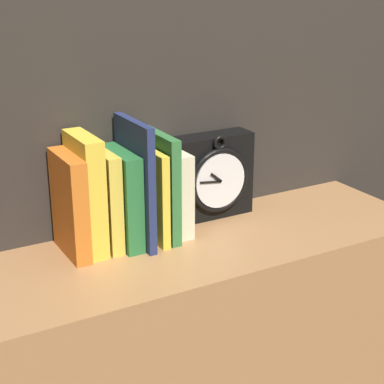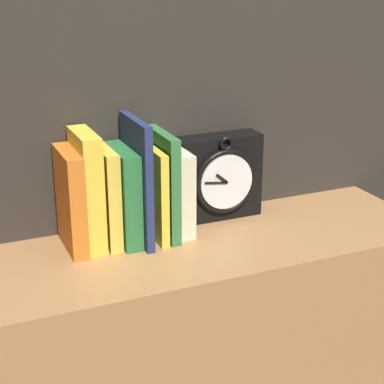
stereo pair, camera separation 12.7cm
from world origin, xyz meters
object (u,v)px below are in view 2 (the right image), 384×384
at_px(clock, 220,177).
at_px(book_slot3_green, 123,195).
at_px(book_slot5_green, 141,184).
at_px(book_slot8_cream, 177,190).
at_px(book_slot7_green, 163,184).
at_px(book_slot6_yellow, 153,192).
at_px(book_slot1_yellow, 87,190).
at_px(book_slot0_orange, 71,201).
at_px(book_slot4_navy, 137,181).
at_px(book_slot2_yellow, 106,196).

bearing_deg(clock, book_slot3_green, -171.58).
bearing_deg(book_slot5_green, book_slot8_cream, -7.20).
xyz_separation_m(book_slot3_green, book_slot5_green, (0.04, 0.02, 0.01)).
xyz_separation_m(book_slot5_green, book_slot7_green, (0.04, -0.02, 0.00)).
bearing_deg(book_slot7_green, book_slot8_cream, 14.73).
bearing_deg(book_slot6_yellow, book_slot5_green, 134.06).
height_order(book_slot1_yellow, book_slot8_cream, book_slot1_yellow).
relative_size(book_slot0_orange, book_slot8_cream, 1.13).
bearing_deg(book_slot8_cream, clock, 14.00).
bearing_deg(book_slot6_yellow, clock, 12.41).
height_order(book_slot0_orange, book_slot5_green, book_slot5_green).
bearing_deg(book_slot1_yellow, book_slot8_cream, 0.05).
relative_size(book_slot6_yellow, book_slot8_cream, 1.08).
height_order(book_slot1_yellow, book_slot5_green, book_slot1_yellow).
distance_m(book_slot0_orange, book_slot4_navy, 0.14).
xyz_separation_m(book_slot0_orange, book_slot5_green, (0.15, 0.01, 0.01)).
bearing_deg(book_slot0_orange, book_slot5_green, 4.89).
bearing_deg(book_slot1_yellow, book_slot6_yellow, -3.83).
relative_size(book_slot0_orange, book_slot3_green, 1.04).
relative_size(book_slot0_orange, book_slot5_green, 0.92).
height_order(book_slot4_navy, book_slot8_cream, book_slot4_navy).
height_order(clock, book_slot5_green, book_slot5_green).
height_order(book_slot4_navy, book_slot5_green, book_slot4_navy).
height_order(book_slot2_yellow, book_slot4_navy, book_slot4_navy).
xyz_separation_m(book_slot4_navy, book_slot8_cream, (0.09, 0.01, -0.04)).
xyz_separation_m(book_slot0_orange, book_slot2_yellow, (0.07, 0.00, -0.00)).
bearing_deg(book_slot7_green, book_slot0_orange, 178.47).
bearing_deg(clock, book_slot6_yellow, -167.59).
height_order(book_slot2_yellow, book_slot7_green, book_slot7_green).
height_order(book_slot1_yellow, book_slot3_green, book_slot1_yellow).
relative_size(book_slot4_navy, book_slot7_green, 1.16).
height_order(book_slot2_yellow, book_slot3_green, book_slot2_yellow).
bearing_deg(book_slot0_orange, book_slot8_cream, 0.89).
distance_m(book_slot1_yellow, book_slot4_navy, 0.10).
height_order(clock, book_slot8_cream, clock).
height_order(book_slot0_orange, book_slot6_yellow, book_slot0_orange).
bearing_deg(book_slot1_yellow, clock, 5.38).
bearing_deg(book_slot1_yellow, book_slot7_green, -3.07).
bearing_deg(book_slot8_cream, book_slot4_navy, -171.31).
relative_size(clock, book_slot6_yellow, 1.01).
xyz_separation_m(book_slot1_yellow, book_slot8_cream, (0.19, 0.00, -0.03)).
bearing_deg(book_slot5_green, book_slot7_green, -23.38).
height_order(book_slot1_yellow, book_slot4_navy, book_slot4_navy).
relative_size(book_slot0_orange, book_slot4_navy, 0.79).
bearing_deg(book_slot5_green, book_slot3_green, -160.72).
relative_size(book_slot0_orange, book_slot6_yellow, 1.05).
bearing_deg(book_slot4_navy, book_slot3_green, 163.93).
height_order(book_slot6_yellow, book_slot7_green, book_slot7_green).
bearing_deg(book_slot4_navy, book_slot1_yellow, 172.09).
height_order(clock, book_slot6_yellow, clock).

